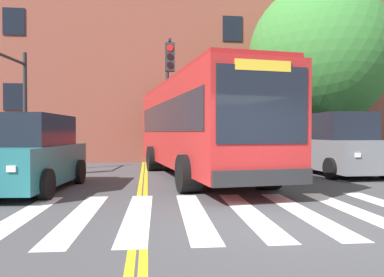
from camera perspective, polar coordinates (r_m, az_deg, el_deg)
ground_plane at (r=6.96m, az=14.58°, el=-12.71°), size 120.00×120.00×0.00m
crosswalk at (r=7.72m, az=4.52°, el=-11.28°), size 8.44×4.63×0.01m
lane_line_yellow_inner at (r=21.46m, az=-7.39°, el=-3.42°), size 0.12×36.00×0.01m
lane_line_yellow_outer at (r=21.46m, az=-6.96°, el=-3.42°), size 0.12×36.00×0.01m
city_bus at (r=13.76m, az=0.68°, el=2.19°), size 3.96×11.60×3.52m
car_teal_near_lane at (r=11.45m, az=-23.67°, el=-2.23°), size 2.61×4.87×2.14m
car_grey_far_lane at (r=15.66m, az=21.03°, el=-1.01°), size 2.39×4.92×2.38m
car_red_behind_bus at (r=23.24m, az=-0.64°, el=-1.08°), size 2.38×4.25×1.76m
traffic_light_far_corner at (r=15.78m, az=-25.83°, el=6.64°), size 0.55×2.83×4.90m
traffic_light_overhead at (r=15.09m, az=-3.64°, el=8.28°), size 0.34×3.05×5.32m
street_tree_curbside_large at (r=19.91m, az=18.67°, el=11.80°), size 8.20×8.64×8.96m
building_facade at (r=24.35m, az=-9.47°, el=13.62°), size 43.42×6.71×13.95m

